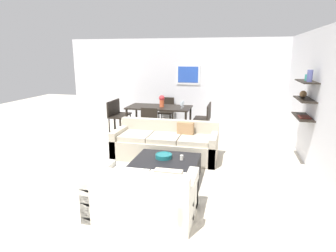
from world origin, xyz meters
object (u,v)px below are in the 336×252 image
(dining_table, at_px, (159,109))
(centerpiece_vase, at_px, (162,100))
(dining_chair_head, at_px, (166,110))
(dining_chair_right_far, at_px, (205,116))
(sofa_beige, at_px, (166,145))
(dining_chair_left_far, at_px, (120,112))
(wine_glass_right_far, at_px, (183,103))
(candle_jar, at_px, (182,158))
(wine_glass_head, at_px, (163,100))
(decorative_bowl, at_px, (164,156))
(dining_chair_left_near, at_px, (114,114))
(loveseat_white, at_px, (143,196))
(coffee_table, at_px, (166,169))
(wine_glass_right_near, at_px, (182,104))
(dining_chair_right_near, at_px, (204,119))
(dining_chair_foot, at_px, (151,121))

(dining_table, height_order, centerpiece_vase, centerpiece_vase)
(dining_chair_head, bearing_deg, dining_chair_right_far, -26.70)
(sofa_beige, bearing_deg, dining_chair_left_far, 131.57)
(wine_glass_right_far, bearing_deg, candle_jar, -79.75)
(candle_jar, distance_m, wine_glass_head, 3.80)
(sofa_beige, bearing_deg, wine_glass_right_far, 90.84)
(decorative_bowl, bearing_deg, dining_chair_left_near, 127.59)
(dining_chair_right_far, height_order, wine_glass_right_far, wine_glass_right_far)
(loveseat_white, relative_size, decorative_bowl, 4.74)
(coffee_table, relative_size, dining_chair_left_near, 1.31)
(loveseat_white, height_order, dining_chair_head, dining_chair_head)
(wine_glass_right_near, xyz_separation_m, centerpiece_vase, (-0.59, 0.08, 0.07))
(coffee_table, bearing_deg, dining_table, 107.17)
(wine_glass_right_near, bearing_deg, sofa_beige, -89.06)
(dining_chair_head, xyz_separation_m, wine_glass_right_near, (0.68, -0.99, 0.36))
(coffee_table, bearing_deg, wine_glass_head, 105.34)
(decorative_bowl, height_order, candle_jar, candle_jar)
(dining_chair_right_near, distance_m, dining_chair_foot, 1.47)
(dining_chair_right_near, relative_size, wine_glass_head, 5.07)
(sofa_beige, height_order, decorative_bowl, sofa_beige)
(centerpiece_vase, bearing_deg, dining_chair_foot, -95.88)
(dining_chair_foot, bearing_deg, candle_jar, -60.93)
(dining_chair_left_far, xyz_separation_m, wine_glass_right_far, (1.99, -0.09, 0.36))
(candle_jar, relative_size, dining_chair_head, 0.10)
(dining_chair_left_near, distance_m, wine_glass_right_near, 2.03)
(sofa_beige, distance_m, dining_chair_right_near, 1.97)
(dining_chair_right_near, bearing_deg, wine_glass_head, 155.04)
(loveseat_white, xyz_separation_m, wine_glass_right_near, (-0.29, 4.32, 0.57))
(dining_table, relative_size, wine_glass_right_far, 10.77)
(dining_table, bearing_deg, dining_chair_right_far, 9.01)
(wine_glass_head, height_order, wine_glass_right_far, wine_glass_head)
(dining_chair_left_near, bearing_deg, dining_chair_head, 39.35)
(dining_table, bearing_deg, dining_chair_left_near, -170.99)
(dining_chair_left_near, height_order, wine_glass_head, wine_glass_head)
(decorative_bowl, distance_m, dining_chair_head, 4.11)
(sofa_beige, height_order, wine_glass_right_far, wine_glass_right_far)
(sofa_beige, bearing_deg, loveseat_white, -83.88)
(wine_glass_head, xyz_separation_m, wine_glass_right_near, (0.68, -0.52, -0.01))
(dining_table, distance_m, dining_chair_left_near, 1.34)
(dining_chair_left_far, xyz_separation_m, wine_glass_right_near, (1.99, -0.32, 0.36))
(dining_chair_right_near, xyz_separation_m, dining_chair_foot, (-1.32, -0.66, 0.00))
(decorative_bowl, xyz_separation_m, dining_chair_right_far, (0.39, 3.34, 0.08))
(decorative_bowl, height_order, dining_chair_foot, dining_chair_foot)
(dining_chair_left_far, bearing_deg, loveseat_white, -63.88)
(candle_jar, height_order, dining_chair_right_near, dining_chair_right_near)
(loveseat_white, xyz_separation_m, dining_chair_right_far, (0.35, 4.65, 0.21))
(candle_jar, bearing_deg, wine_glass_head, 109.62)
(sofa_beige, xyz_separation_m, wine_glass_head, (-0.71, 2.48, 0.58))
(wine_glass_right_far, bearing_deg, dining_chair_head, 131.82)
(dining_chair_left_near, bearing_deg, wine_glass_right_near, 2.70)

